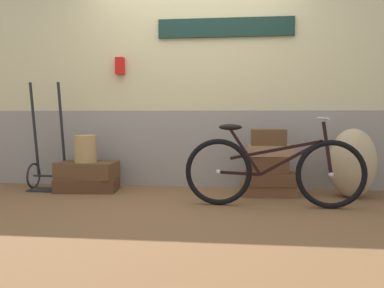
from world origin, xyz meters
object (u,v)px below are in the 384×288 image
(suitcase_5, at_px, (270,150))
(bicycle, at_px, (273,171))
(suitcase_2, at_px, (267,189))
(suitcase_4, at_px, (267,164))
(wicker_basket, at_px, (85,149))
(suitcase_6, at_px, (268,137))
(luggage_trolley, at_px, (49,165))
(suitcase_1, at_px, (87,170))
(burlap_sack, at_px, (352,163))
(suitcase_3, at_px, (271,179))
(suitcase_0, at_px, (87,184))

(suitcase_5, bearing_deg, bicycle, -94.94)
(bicycle, bearing_deg, suitcase_2, 89.87)
(suitcase_4, xyz_separation_m, wicker_basket, (-2.03, -0.00, 0.15))
(bicycle, bearing_deg, suitcase_5, 87.32)
(suitcase_6, height_order, luggage_trolley, luggage_trolley)
(suitcase_1, distance_m, wicker_basket, 0.25)
(suitcase_2, distance_m, burlap_sack, 0.92)
(suitcase_2, bearing_deg, luggage_trolley, 178.68)
(suitcase_3, bearing_deg, wicker_basket, 178.14)
(suitcase_1, relative_size, luggage_trolley, 0.53)
(bicycle, bearing_deg, suitcase_0, 165.21)
(suitcase_4, bearing_deg, suitcase_5, -19.09)
(suitcase_5, xyz_separation_m, bicycle, (-0.02, -0.52, -0.14))
(suitcase_6, bearing_deg, wicker_basket, 179.79)
(suitcase_0, bearing_deg, suitcase_2, -4.02)
(suitcase_2, relative_size, bicycle, 0.34)
(wicker_basket, bearing_deg, suitcase_3, -0.60)
(suitcase_2, relative_size, suitcase_3, 1.06)
(suitcase_3, height_order, suitcase_4, suitcase_4)
(suitcase_3, distance_m, bicycle, 0.54)
(luggage_trolley, bearing_deg, wicker_basket, -7.80)
(burlap_sack, bearing_deg, suitcase_4, 177.27)
(suitcase_0, height_order, suitcase_4, suitcase_4)
(suitcase_4, relative_size, bicycle, 0.26)
(suitcase_4, distance_m, suitcase_5, 0.15)
(suitcase_0, height_order, luggage_trolley, luggage_trolley)
(suitcase_6, distance_m, luggage_trolley, 2.54)
(suitcase_3, height_order, suitcase_5, suitcase_5)
(wicker_basket, xyz_separation_m, luggage_trolley, (-0.48, 0.07, -0.21))
(suitcase_0, relative_size, suitcase_5, 1.48)
(suitcase_6, relative_size, burlap_sack, 0.50)
(luggage_trolley, bearing_deg, burlap_sack, -1.75)
(suitcase_0, height_order, suitcase_2, suitcase_0)
(suitcase_3, xyz_separation_m, suitcase_4, (-0.04, 0.03, 0.15))
(wicker_basket, height_order, luggage_trolley, luggage_trolley)
(suitcase_3, xyz_separation_m, suitcase_6, (-0.03, 0.00, 0.45))
(suitcase_4, bearing_deg, suitcase_0, 179.35)
(suitcase_2, distance_m, suitcase_6, 0.57)
(burlap_sack, bearing_deg, suitcase_0, 179.18)
(suitcase_0, xyz_separation_m, suitcase_4, (2.02, 0.00, 0.26))
(suitcase_1, xyz_separation_m, suitcase_4, (2.02, -0.02, 0.10))
(luggage_trolley, xyz_separation_m, burlap_sack, (3.38, -0.10, 0.09))
(suitcase_2, height_order, suitcase_4, suitcase_4)
(wicker_basket, bearing_deg, suitcase_4, 0.10)
(suitcase_0, distance_m, suitcase_3, 2.06)
(suitcase_5, bearing_deg, suitcase_1, 176.79)
(suitcase_2, relative_size, suitcase_6, 1.58)
(suitcase_4, relative_size, burlap_sack, 0.59)
(suitcase_3, distance_m, wicker_basket, 2.09)
(wicker_basket, relative_size, bicycle, 0.18)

